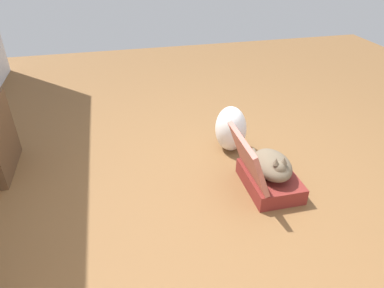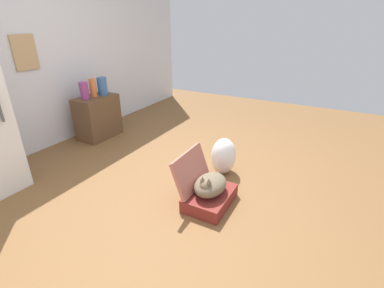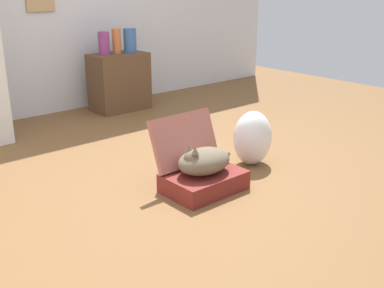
{
  "view_description": "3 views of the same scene",
  "coord_description": "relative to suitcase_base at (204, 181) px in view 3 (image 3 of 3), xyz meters",
  "views": [
    {
      "loc": [
        -2.1,
        0.76,
        1.74
      ],
      "look_at": [
        0.1,
        0.24,
        0.34
      ],
      "focal_mm": 32.63,
      "sensor_mm": 36.0,
      "label": 1
    },
    {
      "loc": [
        -2.1,
        -1.2,
        1.59
      ],
      "look_at": [
        -0.04,
        -0.08,
        0.54
      ],
      "focal_mm": 25.44,
      "sensor_mm": 36.0,
      "label": 2
    },
    {
      "loc": [
        -2.1,
        -2.47,
        1.35
      ],
      "look_at": [
        -0.06,
        -0.11,
        0.26
      ],
      "focal_mm": 43.96,
      "sensor_mm": 36.0,
      "label": 3
    }
  ],
  "objects": [
    {
      "name": "vase_round",
      "position": [
        0.73,
        2.19,
        0.68
      ],
      "size": [
        0.09,
        0.09,
        0.26
      ],
      "primitive_type": "cylinder",
      "color": "#CC6B38",
      "rests_on": "side_table"
    },
    {
      "name": "suitcase_lid",
      "position": [
        0.0,
        0.2,
        0.24
      ],
      "size": [
        0.52,
        0.16,
        0.36
      ],
      "primitive_type": "cube",
      "rotation": [
        1.22,
        0.0,
        0.0
      ],
      "color": "#B26356",
      "rests_on": "suitcase_base"
    },
    {
      "name": "plastic_bag_white",
      "position": [
        0.61,
        0.12,
        0.15
      ],
      "size": [
        0.31,
        0.27,
        0.42
      ],
      "primitive_type": "ellipsoid",
      "color": "white",
      "rests_on": "ground"
    },
    {
      "name": "suitcase_base",
      "position": [
        0.0,
        0.0,
        0.0
      ],
      "size": [
        0.52,
        0.37,
        0.13
      ],
      "primitive_type": "cube",
      "color": "maroon",
      "rests_on": "ground"
    },
    {
      "name": "ground_plane",
      "position": [
        0.14,
        0.32,
        -0.06
      ],
      "size": [
        7.68,
        7.68,
        0.0
      ],
      "primitive_type": "plane",
      "color": "brown",
      "rests_on": "ground"
    },
    {
      "name": "vase_tall",
      "position": [
        0.58,
        2.2,
        0.67
      ],
      "size": [
        0.12,
        0.12,
        0.23
      ],
      "primitive_type": "cylinder",
      "color": "#8C387A",
      "rests_on": "side_table"
    },
    {
      "name": "cat",
      "position": [
        -0.01,
        0.0,
        0.15
      ],
      "size": [
        0.47,
        0.28,
        0.22
      ],
      "color": "brown",
      "rests_on": "suitcase_base"
    },
    {
      "name": "side_table",
      "position": [
        0.73,
        2.17,
        0.24
      ],
      "size": [
        0.6,
        0.36,
        0.61
      ],
      "primitive_type": "cube",
      "color": "brown",
      "rests_on": "ground"
    },
    {
      "name": "vase_short",
      "position": [
        0.88,
        2.16,
        0.68
      ],
      "size": [
        0.14,
        0.14,
        0.25
      ],
      "primitive_type": "cylinder",
      "color": "#38609E",
      "rests_on": "side_table"
    }
  ]
}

